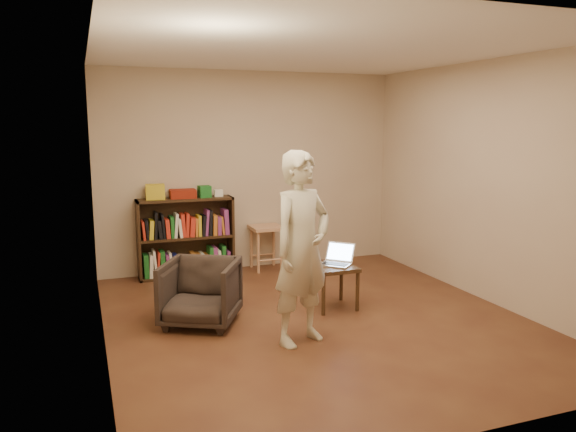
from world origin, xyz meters
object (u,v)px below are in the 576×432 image
object	(u,v)px
armchair	(200,292)
person	(302,248)
side_table	(333,273)
laptop	(337,259)
bookshelf	(186,242)
stool	(266,234)

from	to	relation	value
armchair	person	xyz separation A→B (m)	(0.75, -0.75, 0.54)
side_table	person	distance (m)	1.11
side_table	laptop	size ratio (longest dim) A/B	1.02
armchair	person	world-z (taller)	person
side_table	person	world-z (taller)	person
armchair	side_table	xyz separation A→B (m)	(1.41, 0.01, 0.06)
side_table	armchair	bearing A→B (deg)	-179.73
bookshelf	armchair	distance (m)	1.83
armchair	person	distance (m)	1.19
person	stool	bearing A→B (deg)	56.64
laptop	armchair	bearing A→B (deg)	-132.25
stool	person	distance (m)	2.57
bookshelf	side_table	bearing A→B (deg)	-55.95
side_table	laptop	xyz separation A→B (m)	(0.07, 0.05, 0.13)
stool	armchair	xyz separation A→B (m)	(-1.24, -1.75, -0.15)
bookshelf	laptop	distance (m)	2.18
bookshelf	side_table	distance (m)	2.18
armchair	side_table	distance (m)	1.41
person	side_table	bearing A→B (deg)	26.78
bookshelf	laptop	world-z (taller)	bookshelf
bookshelf	side_table	world-z (taller)	bookshelf
side_table	bookshelf	bearing A→B (deg)	124.05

